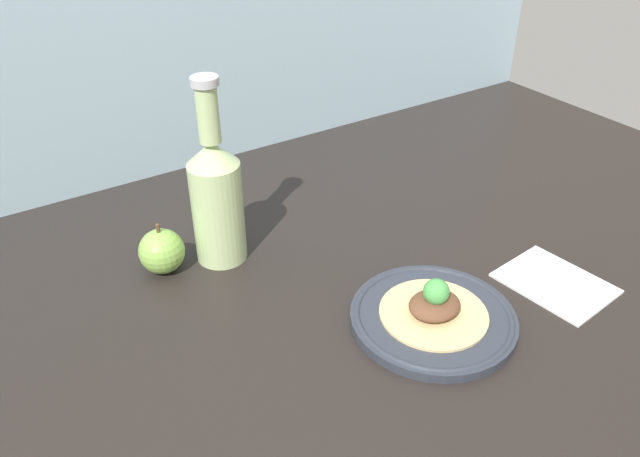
# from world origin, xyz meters

# --- Properties ---
(ground_plane) EXTENTS (1.80, 1.10, 0.04)m
(ground_plane) POSITION_xyz_m (0.00, 0.00, -0.02)
(ground_plane) COLOR black
(plate) EXTENTS (0.23, 0.23, 0.02)m
(plate) POSITION_xyz_m (0.07, -0.10, 0.01)
(plate) COLOR #2D333D
(plate) RESTS_ON ground_plane
(plated_food) EXTENTS (0.15, 0.15, 0.06)m
(plated_food) POSITION_xyz_m (0.07, -0.10, 0.03)
(plated_food) COLOR #D6BC7F
(plated_food) RESTS_ON plate
(cider_bottle) EXTENTS (0.08, 0.08, 0.30)m
(cider_bottle) POSITION_xyz_m (-0.11, 0.20, 0.11)
(cider_bottle) COLOR #B7D18E
(cider_bottle) RESTS_ON ground_plane
(apple) EXTENTS (0.07, 0.07, 0.08)m
(apple) POSITION_xyz_m (-0.20, 0.22, 0.04)
(apple) COLOR #84B74C
(apple) RESTS_ON ground_plane
(napkin) EXTENTS (0.14, 0.16, 0.01)m
(napkin) POSITION_xyz_m (0.28, -0.14, 0.00)
(napkin) COLOR white
(napkin) RESTS_ON ground_plane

